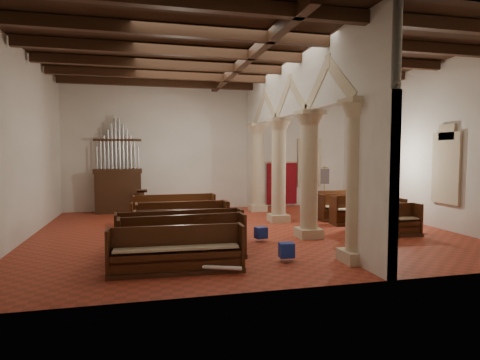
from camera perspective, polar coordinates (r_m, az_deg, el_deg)
The scene contains 34 objects.
floor at distance 14.13m, azimuth 0.50°, elevation -7.26°, with size 14.00×14.00×0.00m, color #9D3422.
ceiling at distance 14.23m, azimuth 0.52°, elevation 17.16°, with size 14.00×14.00×0.00m, color black.
wall_back at distance 19.73m, azimuth -3.72°, elevation 4.69°, with size 14.00×0.02×6.00m, color white.
wall_front at distance 8.17m, azimuth 10.79°, elevation 5.62°, with size 14.00×0.02×6.00m, color white.
wall_left at distance 13.93m, azimuth -28.76°, elevation 4.50°, with size 0.02×12.00×6.00m, color white.
wall_right at distance 16.97m, azimuth 24.18°, elevation 4.46°, with size 0.02×12.00×6.00m, color white.
ceiling_beams at distance 14.19m, azimuth 0.52°, elevation 16.46°, with size 13.80×11.80×0.30m, color #351B10, non-canonical shape.
arcade at distance 14.42m, azimuth 7.52°, elevation 7.16°, with size 0.90×11.90×6.00m.
window_right_a at distance 15.80m, azimuth 27.36°, elevation 1.53°, with size 0.03×1.00×2.20m, color #2E684D.
window_right_b at distance 19.01m, azimuth 19.46°, elevation 2.09°, with size 0.03×1.00×2.20m, color #2E684D.
window_back at distance 21.15m, azimuth 9.78°, elevation 2.43°, with size 1.00×0.03×2.20m, color #2E684D.
pipe_organ at distance 19.03m, azimuth -16.91°, elevation -0.36°, with size 2.10×0.85×4.40m.
lectern at distance 18.42m, azimuth -13.75°, elevation -3.27°, with size 0.45×0.46×1.13m.
dossal_curtain at distance 20.60m, azimuth 5.98°, elevation -0.46°, with size 1.80×0.07×2.17m.
processional_banner at distance 20.15m, azimuth 11.92°, elevation -1.79°, with size 0.48×0.61×2.10m.
hymnal_box_a at distance 10.34m, azimuth 6.64°, elevation -9.87°, with size 0.37×0.30×0.37m, color navy.
hymnal_box_b at distance 12.48m, azimuth 3.00°, elevation -7.50°, with size 0.34×0.28×0.34m, color navy.
hymnal_box_c at distance 12.83m, azimuth -3.81°, elevation -7.26°, with size 0.31×0.25×0.31m, color navy.
tube_heater_a at distance 9.24m, azimuth -2.58°, elevation -12.34°, with size 0.09×0.09×0.90m, color white.
tube_heater_b at distance 9.51m, azimuth -4.45°, elevation -11.87°, with size 0.09×0.09×0.86m, color silver.
nave_pew_0 at distance 9.47m, azimuth -8.95°, elevation -10.80°, with size 3.10×0.82×1.06m.
nave_pew_1 at distance 10.47m, azimuth -8.09°, elevation -9.21°, with size 3.25×0.91×1.14m.
nave_pew_2 at distance 11.36m, azimuth -8.49°, elevation -8.18°, with size 3.52×0.93×1.13m.
nave_pew_3 at distance 12.12m, azimuth -7.26°, elevation -7.53°, with size 3.26×0.91×1.04m.
nave_pew_4 at distance 13.31m, azimuth -8.21°, elevation -6.37°, with size 2.99×0.88×1.13m.
nave_pew_5 at distance 13.89m, azimuth -7.82°, elevation -6.05°, with size 3.02×0.72×1.04m.
nave_pew_6 at distance 14.86m, azimuth -9.86°, elevation -5.54°, with size 2.81×0.80×0.95m.
nave_pew_7 at distance 15.79m, azimuth -9.28°, elevation -4.77°, with size 3.15×0.85×1.11m.
nave_pew_8 at distance 16.99m, azimuth -9.47°, elevation -4.31°, with size 2.93×0.74×0.98m.
aisle_pew_0 at distance 14.15m, azimuth 20.31°, elevation -6.04°, with size 2.19×0.84×1.06m.
aisle_pew_1 at distance 15.16m, azimuth 19.04°, elevation -5.29°, with size 2.01×0.82×1.09m.
aisle_pew_2 at distance 15.99m, azimuth 16.14°, elevation -4.74°, with size 1.90×0.77×1.10m.
aisle_pew_3 at distance 16.80m, azimuth 14.39°, elevation -4.32°, with size 1.99×0.77×1.08m.
aisle_pew_4 at distance 17.70m, azimuth 12.90°, elevation -3.87°, with size 2.17×0.79×1.10m.
Camera 1 is at (-3.35, -13.45, 2.76)m, focal length 30.00 mm.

